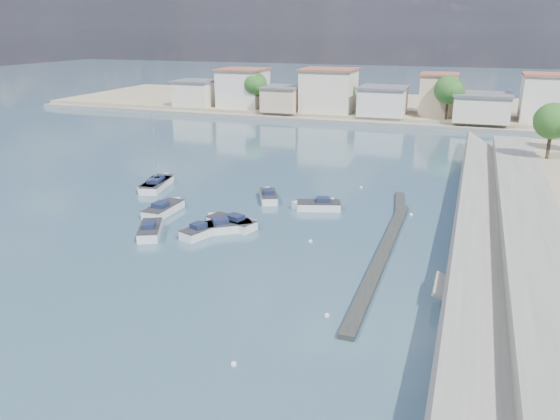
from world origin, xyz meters
name	(u,v)px	position (x,y,z in m)	size (l,w,h in m)	color
ground	(367,165)	(0.00, 40.00, 0.00)	(400.00, 400.00, 0.00)	#314E63
seawall_walkway	(537,252)	(18.50, 13.00, 0.90)	(5.00, 90.00, 1.80)	slate
breakwater	(386,243)	(6.90, 12.69, 0.17)	(2.00, 31.02, 0.35)	black
far_shore_land	(412,108)	(0.00, 92.00, 0.70)	(160.00, 40.00, 1.40)	gray
far_shore_quay	(399,125)	(0.00, 71.00, 0.40)	(160.00, 2.50, 0.80)	slate
far_town	(464,99)	(10.71, 76.92, 4.93)	(113.01, 12.80, 8.35)	beige
shore_trees	(448,96)	(8.34, 68.11, 6.22)	(74.56, 38.32, 7.92)	#38281E
motorboat_a	(150,230)	(-13.36, 8.40, 0.38)	(3.50, 4.88, 1.48)	silver
motorboat_b	(204,231)	(-8.72, 9.75, 0.38)	(2.93, 4.58, 1.48)	silver
motorboat_c	(230,223)	(-7.48, 12.43, 0.38)	(5.34, 3.13, 1.48)	silver
motorboat_d	(316,206)	(-1.30, 19.86, 0.38)	(4.94, 3.02, 1.48)	silver
motorboat_e	(165,209)	(-15.21, 14.00, 0.38)	(2.08, 5.56, 1.48)	silver
motorboat_f	(268,196)	(-7.01, 21.34, 0.38)	(3.19, 4.49, 1.48)	silver
motorboat_g	(155,185)	(-20.71, 20.97, 0.38)	(2.25, 5.63, 1.48)	silver
motorboat_h	(228,227)	(-7.10, 11.33, 0.38)	(4.82, 4.21, 1.48)	silver
sailboat	(158,184)	(-20.70, 21.63, 0.41)	(3.37, 6.93, 9.00)	silver
mooring_buoys	(339,238)	(2.76, 12.85, 0.05)	(8.84, 36.81, 0.36)	silver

